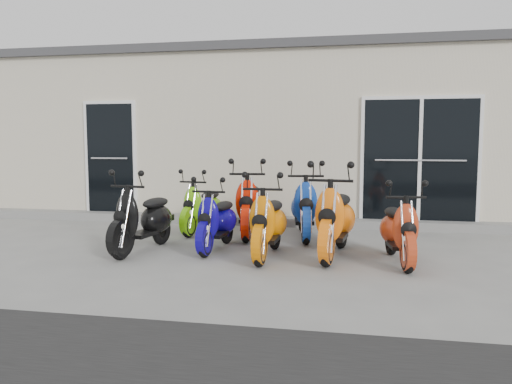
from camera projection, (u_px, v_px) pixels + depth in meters
ground at (248, 248)px, 7.16m from camera, size 80.00×80.00×0.00m
building at (292, 138)px, 12.08m from camera, size 14.00×6.00×3.20m
roof_cap at (292, 68)px, 11.91m from camera, size 14.20×6.20×0.16m
front_step at (271, 221)px, 9.13m from camera, size 14.00×0.40×0.15m
door_left at (111, 155)px, 9.75m from camera, size 1.07×0.08×2.22m
door_right at (420, 157)px, 8.67m from camera, size 2.02×0.08×2.22m
scooter_front_black at (143, 210)px, 6.88m from camera, size 0.80×1.64×1.16m
scooter_front_blue at (217, 213)px, 6.98m from camera, size 0.62×1.47×1.06m
scooter_front_orange_a at (268, 214)px, 6.54m from camera, size 0.62×1.59×1.16m
scooter_front_orange_b at (335, 208)px, 6.56m from camera, size 0.87×1.82×1.29m
scooter_front_red at (399, 221)px, 6.22m from camera, size 0.71×1.52×1.08m
scooter_back_green at (202, 200)px, 8.33m from camera, size 0.75×1.53×1.09m
scooter_back_red at (249, 197)px, 8.04m from camera, size 0.83×1.79×1.27m
scooter_back_blue at (304, 199)px, 7.90m from camera, size 0.85×1.76×1.25m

